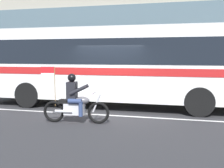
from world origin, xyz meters
name	(u,v)px	position (x,y,z in m)	size (l,w,h in m)	color
ground_plane	(109,112)	(0.00, 0.00, 0.00)	(60.00, 60.00, 0.00)	#2B2B2D
sidewalk_curb	(133,92)	(0.00, 5.10, 0.07)	(28.00, 3.80, 0.15)	#A39E93
lane_center_stripe	(105,115)	(0.00, -0.60, 0.00)	(26.60, 0.14, 0.01)	silver
transit_bus	(119,61)	(0.09, 1.19, 1.88)	(11.50, 2.63, 3.22)	white
motorcycle_with_rider	(75,102)	(-0.59, -1.94, 0.67)	(2.19, 0.66, 1.78)	black
fire_hydrant	(138,87)	(0.43, 3.93, 0.52)	(0.22, 0.30, 0.75)	gold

